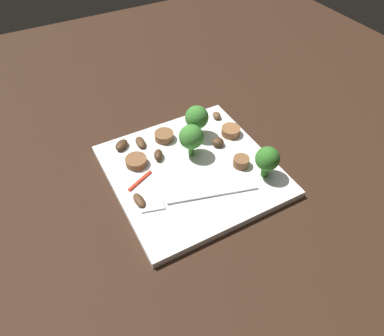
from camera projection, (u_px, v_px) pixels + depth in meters
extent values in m
plane|color=black|center=(192.00, 173.00, 0.60)|extent=(1.40, 1.40, 0.00)
cube|color=white|center=(192.00, 171.00, 0.60)|extent=(0.26, 0.26, 0.01)
cube|color=silver|center=(210.00, 196.00, 0.55)|extent=(0.14, 0.05, 0.00)
cube|color=silver|center=(153.00, 206.00, 0.53)|extent=(0.04, 0.03, 0.00)
cylinder|color=#347525|center=(265.00, 169.00, 0.57)|extent=(0.01, 0.01, 0.03)
sphere|color=#2D6B23|center=(267.00, 159.00, 0.55)|extent=(0.04, 0.04, 0.04)
cylinder|color=#408630|center=(197.00, 129.00, 0.64)|extent=(0.01, 0.01, 0.03)
sphere|color=#387A2D|center=(197.00, 117.00, 0.62)|extent=(0.04, 0.04, 0.04)
cylinder|color=#408630|center=(191.00, 148.00, 0.60)|extent=(0.01, 0.01, 0.03)
sphere|color=#387A2D|center=(191.00, 137.00, 0.59)|extent=(0.04, 0.04, 0.04)
cylinder|color=brown|center=(231.00, 131.00, 0.65)|extent=(0.05, 0.05, 0.01)
cylinder|color=brown|center=(241.00, 162.00, 0.59)|extent=(0.04, 0.04, 0.02)
cylinder|color=brown|center=(136.00, 161.00, 0.59)|extent=(0.04, 0.04, 0.01)
cylinder|color=brown|center=(164.00, 136.00, 0.64)|extent=(0.04, 0.04, 0.01)
ellipsoid|color=brown|center=(217.00, 115.00, 0.68)|extent=(0.02, 0.02, 0.01)
ellipsoid|color=#422B19|center=(218.00, 142.00, 0.63)|extent=(0.03, 0.03, 0.01)
ellipsoid|color=#422B19|center=(158.00, 155.00, 0.60)|extent=(0.02, 0.03, 0.01)
ellipsoid|color=#422B19|center=(122.00, 145.00, 0.62)|extent=(0.03, 0.03, 0.01)
ellipsoid|color=#4C331E|center=(140.00, 142.00, 0.63)|extent=(0.02, 0.03, 0.01)
ellipsoid|color=#4C331E|center=(139.00, 200.00, 0.54)|extent=(0.02, 0.03, 0.01)
cube|color=red|center=(140.00, 181.00, 0.57)|extent=(0.05, 0.03, 0.00)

